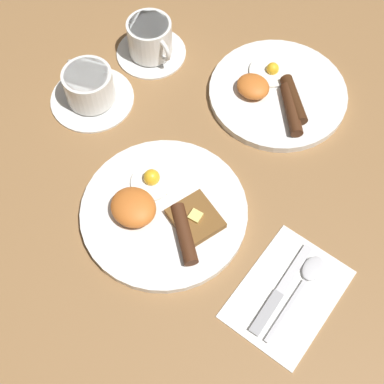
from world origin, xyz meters
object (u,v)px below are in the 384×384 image
(breakfast_plate_near, at_px, (162,211))
(knife, at_px, (279,293))
(breakfast_plate_far, at_px, (277,93))
(teacup_near, at_px, (90,89))
(teacup_far, at_px, (150,41))
(spoon, at_px, (308,277))

(breakfast_plate_near, height_order, knife, breakfast_plate_near)
(breakfast_plate_far, bearing_deg, teacup_near, -137.40)
(breakfast_plate_near, distance_m, teacup_far, 0.37)
(teacup_far, height_order, knife, teacup_far)
(knife, distance_m, spoon, 0.06)
(breakfast_plate_near, bearing_deg, teacup_near, 161.25)
(breakfast_plate_near, height_order, breakfast_plate_far, breakfast_plate_near)
(breakfast_plate_far, xyz_separation_m, teacup_far, (-0.26, -0.08, 0.03))
(knife, bearing_deg, teacup_near, 75.11)
(teacup_near, xyz_separation_m, knife, (0.51, -0.08, -0.03))
(breakfast_plate_near, relative_size, breakfast_plate_far, 1.07)
(knife, height_order, spoon, spoon)
(breakfast_plate_far, xyz_separation_m, spoon, (0.26, -0.27, -0.00))
(breakfast_plate_far, relative_size, spoon, 1.60)
(breakfast_plate_near, relative_size, knife, 1.63)
(breakfast_plate_far, distance_m, spoon, 0.38)
(knife, bearing_deg, breakfast_plate_far, 31.12)
(breakfast_plate_near, xyz_separation_m, breakfast_plate_far, (-0.01, 0.34, -0.00))
(spoon, bearing_deg, breakfast_plate_near, 99.64)
(breakfast_plate_far, xyz_separation_m, teacup_near, (-0.27, -0.24, 0.02))
(breakfast_plate_far, height_order, spoon, breakfast_plate_far)
(breakfast_plate_near, relative_size, teacup_far, 2.01)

